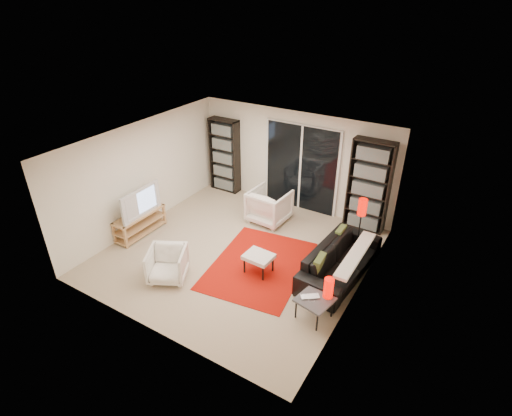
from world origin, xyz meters
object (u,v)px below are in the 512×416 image
object	(u,v)px
bookshelf_right	(369,186)
sofa	(340,261)
floor_lamp	(362,213)
armchair_front	(167,264)
tv_stand	(140,223)
armchair_back	(269,206)
side_table	(315,301)
ottoman	(259,257)
bookshelf_left	(225,156)

from	to	relation	value
bookshelf_right	sofa	distance (m)	2.05
bookshelf_right	floor_lamp	xyz separation A→B (m)	(0.20, -1.08, -0.09)
bookshelf_right	armchair_front	size ratio (longest dim) A/B	3.01
tv_stand	armchair_back	distance (m)	2.95
bookshelf_right	side_table	size ratio (longest dim) A/B	3.33
tv_stand	side_table	distance (m)	4.41
side_table	sofa	bearing A→B (deg)	92.19
armchair_back	floor_lamp	size ratio (longest dim) A/B	0.68
armchair_back	ottoman	distance (m)	1.97
sofa	armchair_front	bearing A→B (deg)	127.62
armchair_front	side_table	distance (m)	2.82
floor_lamp	side_table	bearing A→B (deg)	-90.11
armchair_front	side_table	xyz separation A→B (m)	(2.78, 0.48, 0.04)
tv_stand	side_table	world-z (taller)	tv_stand
bookshelf_right	sofa	xyz separation A→B (m)	(0.15, -1.90, -0.74)
armchair_back	armchair_front	distance (m)	2.90
bookshelf_left	sofa	bearing A→B (deg)	-25.44
armchair_front	floor_lamp	size ratio (longest dim) A/B	0.55
bookshelf_right	armchair_back	distance (m)	2.27
sofa	armchair_front	size ratio (longest dim) A/B	3.08
side_table	floor_lamp	world-z (taller)	floor_lamp
ottoman	floor_lamp	world-z (taller)	floor_lamp
bookshelf_left	armchair_front	xyz separation A→B (m)	(1.27, -3.70, -0.66)
armchair_back	armchair_front	bearing A→B (deg)	81.63
armchair_front	floor_lamp	world-z (taller)	floor_lamp
bookshelf_left	bookshelf_right	size ratio (longest dim) A/B	0.93
bookshelf_left	side_table	distance (m)	5.21
ottoman	side_table	world-z (taller)	same
armchair_front	sofa	bearing A→B (deg)	5.32
sofa	side_table	bearing A→B (deg)	-173.48
bookshelf_left	bookshelf_right	distance (m)	3.85
bookshelf_left	side_table	xyz separation A→B (m)	(4.05, -3.22, -0.62)
bookshelf_right	tv_stand	distance (m)	5.11
bookshelf_left	side_table	size ratio (longest dim) A/B	3.09
sofa	floor_lamp	xyz separation A→B (m)	(0.05, 0.82, 0.65)
armchair_front	ottoman	world-z (taller)	armchair_front
bookshelf_right	armchair_back	xyz separation A→B (m)	(-2.00, -0.86, -0.65)
bookshelf_left	floor_lamp	bearing A→B (deg)	-14.93
tv_stand	bookshelf_left	bearing A→B (deg)	83.19
bookshelf_right	side_table	world-z (taller)	bookshelf_right
sofa	armchair_front	world-z (taller)	armchair_front
sofa	ottoman	size ratio (longest dim) A/B	3.89
tv_stand	floor_lamp	distance (m)	4.78
bookshelf_left	armchair_back	distance (m)	2.12
bookshelf_right	side_table	xyz separation A→B (m)	(0.20, -3.22, -0.69)
bookshelf_left	ottoman	world-z (taller)	bookshelf_left
armchair_back	bookshelf_left	bearing A→B (deg)	-21.66
bookshelf_right	floor_lamp	distance (m)	1.10
armchair_back	armchair_front	world-z (taller)	armchair_back
bookshelf_right	armchair_front	bearing A→B (deg)	-124.93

